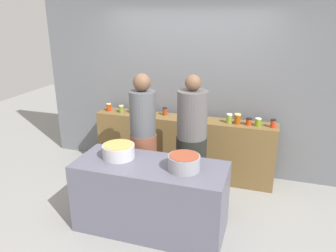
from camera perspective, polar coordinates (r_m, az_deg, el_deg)
name	(u,v)px	position (r m, az deg, el deg)	size (l,w,h in m)	color
ground	(160,213)	(4.33, -1.46, -14.75)	(12.00, 12.00, 0.00)	gray
storefront_wall	(190,75)	(5.05, 3.85, 8.82)	(4.80, 0.12, 3.00)	slate
display_shelf	(183,147)	(5.03, 2.61, -3.60)	(2.70, 0.36, 0.92)	brown
prep_table	(151,197)	(3.87, -3.01, -12.08)	(1.70, 0.70, 0.82)	#5A5969
preserve_jar_0	(109,107)	(5.27, -10.18, 3.22)	(0.08, 0.08, 0.12)	#B03211
preserve_jar_1	(121,109)	(5.15, -8.06, 2.93)	(0.08, 0.08, 0.11)	olive
preserve_jar_2	(132,109)	(5.13, -6.24, 2.88)	(0.09, 0.09, 0.10)	#411755
preserve_jar_3	(140,110)	(5.02, -4.92, 2.77)	(0.09, 0.09, 0.14)	#B53528
preserve_jar_4	(165,111)	(4.97, -0.54, 2.55)	(0.07, 0.07, 0.12)	#963315
preserve_jar_5	(191,114)	(4.86, 3.96, 2.02)	(0.09, 0.09, 0.10)	orange
preserve_jar_6	(199,116)	(4.74, 5.32, 1.67)	(0.07, 0.07, 0.13)	#365836
preserve_jar_7	(229,118)	(4.70, 10.52, 1.28)	(0.08, 0.08, 0.13)	olive
preserve_jar_8	(237,119)	(4.68, 11.89, 1.20)	(0.09, 0.09, 0.15)	#97440F
preserve_jar_9	(249,122)	(4.68, 13.78, 0.75)	(0.08, 0.08, 0.10)	#B83815
preserve_jar_10	(258,122)	(4.68, 15.28, 0.66)	(0.09, 0.09, 0.11)	olive
preserve_jar_11	(273,123)	(4.67, 17.69, 0.43)	(0.08, 0.08, 0.12)	red
cooking_pot_left	(119,151)	(3.83, -8.52, -4.29)	(0.37, 0.37, 0.16)	#B7B7BC
cooking_pot_center	(184,163)	(3.52, 2.78, -6.32)	(0.34, 0.34, 0.16)	gray
cook_with_tongs	(144,144)	(4.30, -4.25, -3.18)	(0.34, 0.34, 1.71)	brown
cook_in_cap	(191,150)	(4.13, 4.04, -4.14)	(0.38, 0.38, 1.73)	black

